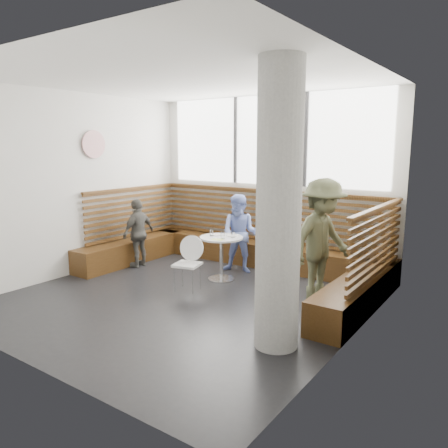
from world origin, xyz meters
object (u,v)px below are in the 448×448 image
Objects in this scene: cafe_table at (221,249)px; cafe_chair at (190,259)px; child_back at (240,234)px; adult_man at (322,240)px; concrete_column at (279,209)px; child_left at (139,233)px.

cafe_chair is at bearing -100.56° from cafe_table.
child_back is at bearing 89.26° from cafe_table.
cafe_table is 0.53× the size of child_back.
child_back is at bearing 88.83° from adult_man.
concrete_column is 1.87m from adult_man.
adult_man reaches higher than child_back.
cafe_chair is at bearing -113.61° from child_back.
cafe_chair is 1.73m from child_left.
cafe_table is 0.88× the size of cafe_chair.
concrete_column is 2.80m from cafe_table.
child_left is at bearing 109.32° from adult_man.
concrete_column is 4.14m from child_left.
concrete_column is at bearing -38.94° from cafe_chair.
cafe_table is 0.70m from cafe_chair.
adult_man is 3.58m from child_left.
adult_man is at bearing 7.53° from cafe_chair.
concrete_column is 4.24× the size of cafe_table.
child_back is 1.95m from child_left.
concrete_column is at bearing -158.33° from adult_man.
adult_man is at bearing 91.32° from child_left.
cafe_chair is 2.08m from adult_man.
child_left is (-1.66, 0.49, 0.15)m from cafe_chair.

